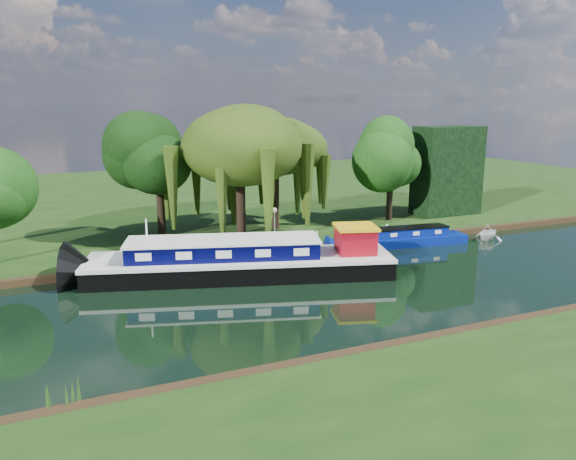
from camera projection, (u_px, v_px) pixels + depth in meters
name	position (u px, v px, depth m)	size (l,w,h in m)	color
ground	(335.00, 291.00, 32.46)	(120.00, 120.00, 0.00)	black
far_bank	(192.00, 196.00, 62.80)	(120.00, 52.00, 0.45)	black
dutch_barge	(243.00, 261.00, 34.92)	(19.27, 9.42, 3.98)	black
narrowboat	(401.00, 239.00, 42.32)	(10.65, 3.11, 1.53)	navy
red_dinghy	(143.00, 280.00, 34.40)	(2.06, 2.88, 0.60)	maroon
white_cruiser	(487.00, 239.00, 44.38)	(2.23, 2.59, 1.36)	silver
willow_left	(240.00, 147.00, 41.39)	(7.94, 7.94, 9.52)	black
willow_right	(275.00, 156.00, 45.02)	(6.68, 6.68, 8.14)	black
tree_far_mid	(158.00, 159.00, 42.20)	(5.32, 5.32, 8.71)	black
tree_far_right	(391.00, 159.00, 48.43)	(4.73, 4.73, 7.74)	black
conifer_hedge	(447.00, 171.00, 51.32)	(6.00, 3.00, 8.00)	black
lamppost	(274.00, 215.00, 41.49)	(0.36, 0.36, 2.56)	silver
mooring_posts	(273.00, 243.00, 39.56)	(19.16, 0.16, 1.00)	silver
reeds_near	(526.00, 308.00, 28.23)	(33.70, 1.50, 1.10)	#1E4111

